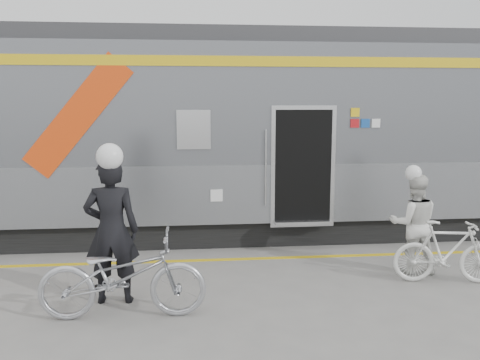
{
  "coord_description": "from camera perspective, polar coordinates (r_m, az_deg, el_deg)",
  "views": [
    {
      "loc": [
        -1.0,
        -6.41,
        2.76
      ],
      "look_at": [
        -0.18,
        1.6,
        1.5
      ],
      "focal_mm": 38.0,
      "sensor_mm": 36.0,
      "label": 1
    }
  ],
  "objects": [
    {
      "name": "bicycle_left",
      "position": [
        6.74,
        -13.05,
        -10.44
      ],
      "size": [
        2.12,
        0.75,
        1.11
      ],
      "primitive_type": "imported",
      "rotation": [
        0.0,
        0.0,
        1.56
      ],
      "color": "#ABACB2",
      "rests_on": "ground"
    },
    {
      "name": "safety_strip",
      "position": [
        9.05,
        0.81,
        -8.84
      ],
      "size": [
        24.0,
        0.12,
        0.01
      ],
      "primitive_type": "cube",
      "color": "gold",
      "rests_on": "ground"
    },
    {
      "name": "helmet_woman",
      "position": [
        8.51,
        19.23,
        1.46
      ],
      "size": [
        0.26,
        0.26,
        0.26
      ],
      "primitive_type": "sphere",
      "color": "white",
      "rests_on": "woman"
    },
    {
      "name": "train",
      "position": [
        10.63,
        -6.34,
        5.03
      ],
      "size": [
        24.0,
        3.17,
        4.1
      ],
      "color": "black",
      "rests_on": "ground"
    },
    {
      "name": "helmet_man",
      "position": [
        6.96,
        -14.6,
        3.95
      ],
      "size": [
        0.35,
        0.35,
        0.35
      ],
      "primitive_type": "sphere",
      "color": "white",
      "rests_on": "man"
    },
    {
      "name": "bicycle_right",
      "position": [
        8.41,
        22.25,
        -7.48
      ],
      "size": [
        1.67,
        0.72,
        0.97
      ],
      "primitive_type": "imported",
      "rotation": [
        0.0,
        0.0,
        1.4
      ],
      "color": "silver",
      "rests_on": "ground"
    },
    {
      "name": "man",
      "position": [
        7.16,
        -14.23,
        -5.54
      ],
      "size": [
        0.74,
        0.49,
        2.02
      ],
      "primitive_type": "imported",
      "rotation": [
        0.0,
        0.0,
        3.13
      ],
      "color": "black",
      "rests_on": "ground"
    },
    {
      "name": "woman",
      "position": [
        8.67,
        18.92,
        -4.64
      ],
      "size": [
        0.87,
        0.73,
        1.6
      ],
      "primitive_type": "imported",
      "rotation": [
        0.0,
        0.0,
        2.97
      ],
      "color": "silver",
      "rests_on": "ground"
    },
    {
      "name": "ground",
      "position": [
        7.05,
        2.88,
        -14.17
      ],
      "size": [
        90.0,
        90.0,
        0.0
      ],
      "primitive_type": "plane",
      "color": "slate",
      "rests_on": "ground"
    }
  ]
}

